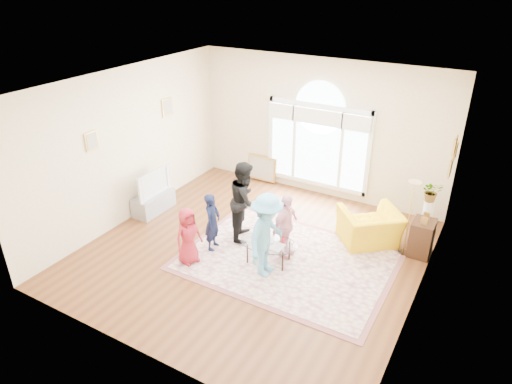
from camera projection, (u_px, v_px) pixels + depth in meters
The scene contains 18 objects.
ground at pixel (254, 251), 8.79m from camera, with size 6.00×6.00×0.00m, color #562E17.
room_shell at pixel (317, 132), 10.28m from camera, with size 6.00×6.00×6.00m.
area_rug at pixel (287, 260), 8.51m from camera, with size 3.60×2.60×0.02m, color beige.
rug_border at pixel (287, 260), 8.51m from camera, with size 3.80×2.80×0.01m, color #894E50.
tv_console at pixel (154, 202), 10.15m from camera, with size 0.45×1.00×0.42m, color gray.
television at pixel (152, 182), 9.92m from camera, with size 0.17×1.01×0.58m.
coffee_table at pixel (269, 244), 8.30m from camera, with size 1.15×0.82×0.54m.
armchair at pixel (370, 227), 8.91m from camera, with size 1.09×0.95×0.71m, color yellow.
side_cabinet at pixel (422, 238), 8.57m from camera, with size 0.40×0.50×0.70m, color black.
floor_lamp at pixel (413, 193), 8.17m from camera, with size 0.30×0.30×1.51m.
plant_pedestal at pixel (427, 216), 9.31m from camera, with size 0.20×0.20×0.70m, color white.
potted_plant at pixel (432, 192), 9.05m from camera, with size 0.39×0.34×0.43m, color #33722D.
leaning_picture at pixel (262, 181), 11.68m from camera, with size 0.80×0.05×0.62m, color tan.
child_red at pixel (188, 236), 8.22m from camera, with size 0.53×0.35×1.09m, color #A22030.
child_navy at pixel (212, 222), 8.62m from camera, with size 0.42×0.28×1.15m, color #101733.
child_black at pixel (245, 201), 8.90m from camera, with size 0.78×0.61×1.61m, color black.
child_pink at pixel (285, 226), 8.37m from camera, with size 0.74×0.31×1.26m, color #F7AEC0.
child_blue at pixel (267, 235), 7.81m from camera, with size 1.00×0.58×1.55m, color #60B0DB.
Camera 1 is at (3.70, -6.35, 4.95)m, focal length 32.00 mm.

